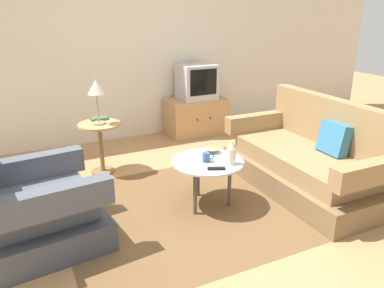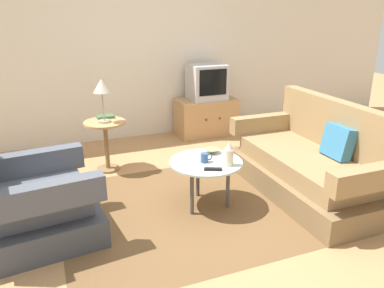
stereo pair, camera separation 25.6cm
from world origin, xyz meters
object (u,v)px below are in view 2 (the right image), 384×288
(side_table, at_px, (106,136))
(book, at_px, (105,117))
(coffee_table, at_px, (206,166))
(tv_stand, at_px, (206,117))
(tv_remote_dark, at_px, (213,169))
(armchair, at_px, (29,205))
(mug, at_px, (205,158))
(vase, at_px, (229,154))
(bowl, at_px, (212,151))
(television, at_px, (207,82))
(table_lamp, at_px, (102,89))
(couch, at_px, (312,164))

(side_table, height_order, book, book)
(coffee_table, bearing_deg, tv_stand, 66.26)
(tv_stand, xyz_separation_m, tv_remote_dark, (-0.92, -2.25, 0.20))
(armchair, height_order, mug, armchair)
(book, bearing_deg, tv_remote_dark, -69.74)
(armchair, height_order, tv_remote_dark, armchair)
(vase, xyz_separation_m, bowl, (-0.01, 0.34, -0.09))
(side_table, xyz_separation_m, television, (1.62, 0.81, 0.37))
(mug, bearing_deg, tv_remote_dark, -92.23)
(mug, distance_m, tv_remote_dark, 0.20)
(mug, bearing_deg, television, 65.81)
(tv_stand, bearing_deg, tv_remote_dark, -112.29)
(vase, bearing_deg, mug, 139.51)
(table_lamp, height_order, vase, table_lamp)
(side_table, bearing_deg, book, 76.67)
(tv_stand, height_order, book, book)
(mug, bearing_deg, tv_stand, 65.98)
(table_lamp, relative_size, vase, 2.11)
(bowl, relative_size, tv_remote_dark, 0.98)
(coffee_table, relative_size, book, 3.43)
(coffee_table, bearing_deg, tv_remote_dark, -97.19)
(side_table, distance_m, television, 1.84)
(side_table, height_order, tv_stand, side_table)
(vase, xyz_separation_m, book, (-0.84, 1.52, 0.04))
(armchair, bearing_deg, tv_remote_dark, 74.90)
(table_lamp, xyz_separation_m, book, (0.04, 0.17, -0.37))
(mug, relative_size, bowl, 0.75)
(television, height_order, book, television)
(television, bearing_deg, couch, -83.89)
(tv_stand, bearing_deg, armchair, -140.35)
(mug, distance_m, bowl, 0.25)
(couch, distance_m, book, 2.36)
(television, relative_size, vase, 2.22)
(coffee_table, xyz_separation_m, bowl, (0.14, 0.17, 0.07))
(bowl, height_order, book, book)
(tv_stand, relative_size, television, 1.71)
(table_lamp, xyz_separation_m, mug, (0.71, -1.20, -0.47))
(coffee_table, height_order, tv_stand, tv_stand)
(armchair, height_order, tv_stand, armchair)
(armchair, xyz_separation_m, vase, (1.70, -0.18, 0.27))
(couch, height_order, book, couch)
(coffee_table, bearing_deg, mug, -139.39)
(couch, bearing_deg, table_lamp, 55.24)
(coffee_table, height_order, table_lamp, table_lamp)
(television, height_order, mug, television)
(coffee_table, distance_m, mug, 0.10)
(tv_stand, xyz_separation_m, bowl, (-0.76, -1.86, 0.21))
(coffee_table, xyz_separation_m, tv_stand, (0.90, 2.04, -0.14))
(television, bearing_deg, book, -157.34)
(side_table, distance_m, bowl, 1.35)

